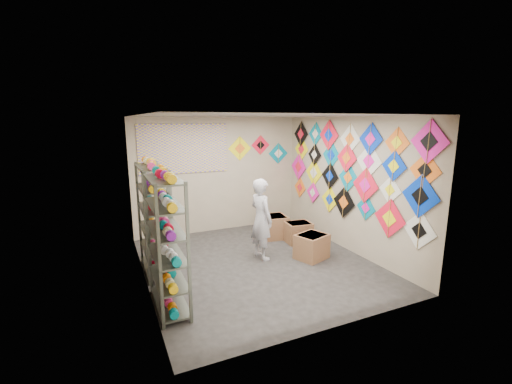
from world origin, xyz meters
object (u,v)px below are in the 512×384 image
shelf_rack_front (167,244)px  carton_b (298,232)px  carton_a (312,246)px  carton_c (274,226)px  shelf_rack_back (153,219)px  shopkeeper (261,219)px

shelf_rack_front → carton_b: (3.07, 1.53, -0.73)m
carton_a → carton_c: bearing=73.9°
shelf_rack_front → carton_a: size_ratio=3.32×
shelf_rack_back → carton_a: bearing=-13.0°
shelf_rack_front → carton_b: shelf_rack_front is taller
shelf_rack_front → carton_a: (2.83, 0.65, -0.71)m
carton_a → carton_b: 0.91m
shelf_rack_front → carton_c: (2.74, 2.04, -0.70)m
shelf_rack_front → shelf_rack_back: same height
shopkeeper → carton_b: 1.33m
carton_b → carton_c: carton_c is taller
shopkeeper → carton_b: (1.12, 0.46, -0.56)m
carton_b → carton_c: size_ratio=0.94×
shelf_rack_front → shelf_rack_back: (0.00, 1.30, 0.00)m
shelf_rack_front → shopkeeper: bearing=28.7°
shelf_rack_front → carton_a: bearing=12.8°
carton_c → carton_a: bearing=-78.2°
shelf_rack_back → shopkeeper: bearing=-6.8°
shelf_rack_back → carton_a: 2.99m
shelf_rack_front → carton_c: size_ratio=3.29×
shelf_rack_front → carton_c: 3.49m
shopkeeper → shelf_rack_back: bearing=72.8°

